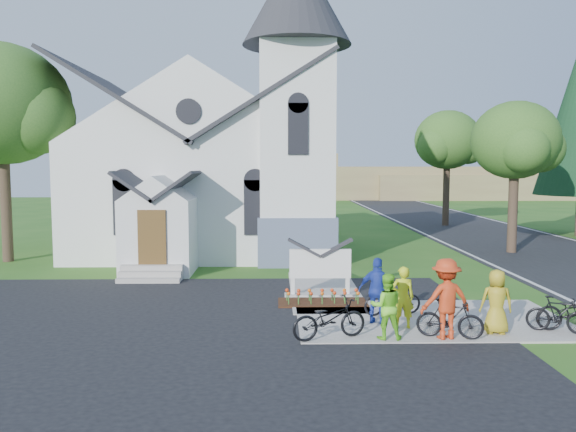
{
  "coord_description": "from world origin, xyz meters",
  "views": [
    {
      "loc": [
        -2.54,
        -13.9,
        4.05
      ],
      "look_at": [
        -2.16,
        5.0,
        2.37
      ],
      "focal_mm": 35.0,
      "sensor_mm": 36.0,
      "label": 1
    }
  ],
  "objects_px": {
    "church_sign": "(320,264)",
    "bike_0": "(329,319)",
    "bike_1": "(450,319)",
    "cyclist_0": "(403,297)",
    "bike_2": "(392,299)",
    "cyclist_3": "(446,299)",
    "cyclist_1": "(386,306)",
    "cyclist_2": "(378,290)",
    "bike_3": "(559,315)",
    "cyclist_4": "(496,302)",
    "bike_4": "(575,312)"
  },
  "relations": [
    {
      "from": "church_sign",
      "to": "bike_0",
      "type": "bearing_deg",
      "value": -91.72
    },
    {
      "from": "bike_1",
      "to": "cyclist_0",
      "type": "bearing_deg",
      "value": 63.74
    },
    {
      "from": "bike_1",
      "to": "bike_2",
      "type": "xyz_separation_m",
      "value": [
        -0.91,
        2.08,
        -0.04
      ]
    },
    {
      "from": "bike_1",
      "to": "cyclist_3",
      "type": "bearing_deg",
      "value": 107.28
    },
    {
      "from": "cyclist_1",
      "to": "bike_1",
      "type": "height_order",
      "value": "cyclist_1"
    },
    {
      "from": "bike_1",
      "to": "cyclist_3",
      "type": "xyz_separation_m",
      "value": [
        -0.11,
        0.0,
        0.48
      ]
    },
    {
      "from": "cyclist_2",
      "to": "bike_2",
      "type": "height_order",
      "value": "cyclist_2"
    },
    {
      "from": "bike_0",
      "to": "cyclist_3",
      "type": "relative_size",
      "value": 0.97
    },
    {
      "from": "cyclist_3",
      "to": "bike_3",
      "type": "height_order",
      "value": "cyclist_3"
    },
    {
      "from": "cyclist_4",
      "to": "bike_0",
      "type": "bearing_deg",
      "value": 12.55
    },
    {
      "from": "cyclist_2",
      "to": "cyclist_4",
      "type": "bearing_deg",
      "value": -179.38
    },
    {
      "from": "cyclist_3",
      "to": "bike_3",
      "type": "xyz_separation_m",
      "value": [
        2.86,
        0.38,
        -0.5
      ]
    },
    {
      "from": "bike_1",
      "to": "cyclist_1",
      "type": "bearing_deg",
      "value": 107.28
    },
    {
      "from": "bike_2",
      "to": "cyclist_4",
      "type": "height_order",
      "value": "cyclist_4"
    },
    {
      "from": "cyclist_1",
      "to": "cyclist_3",
      "type": "xyz_separation_m",
      "value": [
        1.39,
        0.0,
        0.17
      ]
    },
    {
      "from": "bike_1",
      "to": "cyclist_3",
      "type": "distance_m",
      "value": 0.49
    },
    {
      "from": "cyclist_0",
      "to": "cyclist_4",
      "type": "relative_size",
      "value": 1.0
    },
    {
      "from": "church_sign",
      "to": "cyclist_0",
      "type": "height_order",
      "value": "church_sign"
    },
    {
      "from": "cyclist_0",
      "to": "bike_1",
      "type": "bearing_deg",
      "value": 140.66
    },
    {
      "from": "cyclist_0",
      "to": "bike_2",
      "type": "height_order",
      "value": "cyclist_0"
    },
    {
      "from": "cyclist_0",
      "to": "church_sign",
      "type": "bearing_deg",
      "value": -59.17
    },
    {
      "from": "bike_1",
      "to": "cyclist_4",
      "type": "xyz_separation_m",
      "value": [
        1.22,
        0.35,
        0.31
      ]
    },
    {
      "from": "bike_0",
      "to": "cyclist_2",
      "type": "bearing_deg",
      "value": -64.78
    },
    {
      "from": "cyclist_0",
      "to": "cyclist_3",
      "type": "xyz_separation_m",
      "value": [
        0.81,
        -0.87,
        0.17
      ]
    },
    {
      "from": "bike_2",
      "to": "bike_3",
      "type": "height_order",
      "value": "bike_3"
    },
    {
      "from": "cyclist_0",
      "to": "cyclist_2",
      "type": "bearing_deg",
      "value": -34.67
    },
    {
      "from": "bike_0",
      "to": "bike_4",
      "type": "height_order",
      "value": "bike_4"
    },
    {
      "from": "bike_4",
      "to": "church_sign",
      "type": "bearing_deg",
      "value": 64.85
    },
    {
      "from": "cyclist_2",
      "to": "bike_0",
      "type": "bearing_deg",
      "value": 63.97
    },
    {
      "from": "bike_0",
      "to": "cyclist_0",
      "type": "bearing_deg",
      "value": -83.97
    },
    {
      "from": "bike_1",
      "to": "bike_2",
      "type": "relative_size",
      "value": 0.95
    },
    {
      "from": "church_sign",
      "to": "cyclist_0",
      "type": "relative_size",
      "value": 1.43
    },
    {
      "from": "cyclist_0",
      "to": "cyclist_3",
      "type": "bearing_deg",
      "value": 137.12
    },
    {
      "from": "cyclist_3",
      "to": "bike_0",
      "type": "bearing_deg",
      "value": -10.42
    },
    {
      "from": "church_sign",
      "to": "bike_1",
      "type": "xyz_separation_m",
      "value": [
        2.69,
        -4.4,
        -0.52
      ]
    },
    {
      "from": "bike_4",
      "to": "bike_3",
      "type": "bearing_deg",
      "value": 111.11
    },
    {
      "from": "cyclist_1",
      "to": "bike_4",
      "type": "distance_m",
      "value": 4.74
    },
    {
      "from": "church_sign",
      "to": "bike_4",
      "type": "height_order",
      "value": "church_sign"
    },
    {
      "from": "cyclist_4",
      "to": "bike_2",
      "type": "bearing_deg",
      "value": -31.49
    },
    {
      "from": "cyclist_2",
      "to": "cyclist_4",
      "type": "xyz_separation_m",
      "value": [
        2.68,
        -0.95,
        -0.07
      ]
    },
    {
      "from": "bike_1",
      "to": "bike_3",
      "type": "xyz_separation_m",
      "value": [
        2.75,
        0.38,
        -0.02
      ]
    },
    {
      "from": "church_sign",
      "to": "cyclist_4",
      "type": "bearing_deg",
      "value": -46.02
    },
    {
      "from": "cyclist_1",
      "to": "bike_3",
      "type": "height_order",
      "value": "cyclist_1"
    },
    {
      "from": "bike_2",
      "to": "cyclist_3",
      "type": "relative_size",
      "value": 0.86
    },
    {
      "from": "bike_3",
      "to": "cyclist_3",
      "type": "bearing_deg",
      "value": 122.23
    },
    {
      "from": "cyclist_1",
      "to": "cyclist_3",
      "type": "distance_m",
      "value": 1.4
    },
    {
      "from": "cyclist_3",
      "to": "cyclist_2",
      "type": "bearing_deg",
      "value": -54.47
    },
    {
      "from": "bike_0",
      "to": "bike_1",
      "type": "xyz_separation_m",
      "value": [
        2.82,
        0.0,
        -0.02
      ]
    },
    {
      "from": "cyclist_1",
      "to": "church_sign",
      "type": "bearing_deg",
      "value": -71.23
    },
    {
      "from": "cyclist_3",
      "to": "cyclist_0",
      "type": "bearing_deg",
      "value": -57.5
    }
  ]
}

